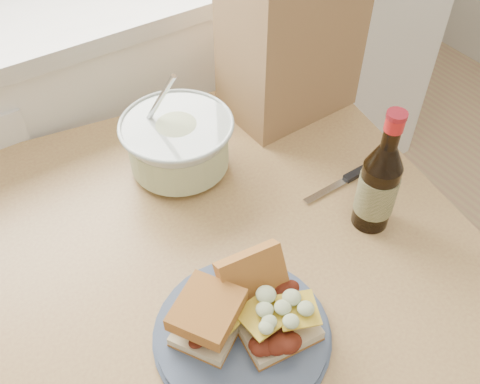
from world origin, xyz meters
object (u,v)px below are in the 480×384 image
beer_bottle (378,185)px  dining_table (224,283)px  paper_bag (291,35)px  coleslaw_bowl (178,146)px  plate (242,332)px

beer_bottle → dining_table: bearing=165.8°
paper_bag → coleslaw_bowl: bearing=-172.9°
dining_table → beer_bottle: beer_bottle is taller
plate → beer_bottle: beer_bottle is taller
beer_bottle → paper_bag: paper_bag is taller
coleslaw_bowl → paper_bag: 0.34m
dining_table → coleslaw_bowl: 0.29m
plate → coleslaw_bowl: coleslaw_bowl is taller
dining_table → coleslaw_bowl: size_ratio=4.58×
coleslaw_bowl → dining_table: bearing=-100.2°
dining_table → beer_bottle: 0.35m
beer_bottle → paper_bag: (0.09, 0.38, 0.08)m
plate → beer_bottle: size_ratio=1.06×
plate → beer_bottle: 0.35m
plate → paper_bag: paper_bag is taller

